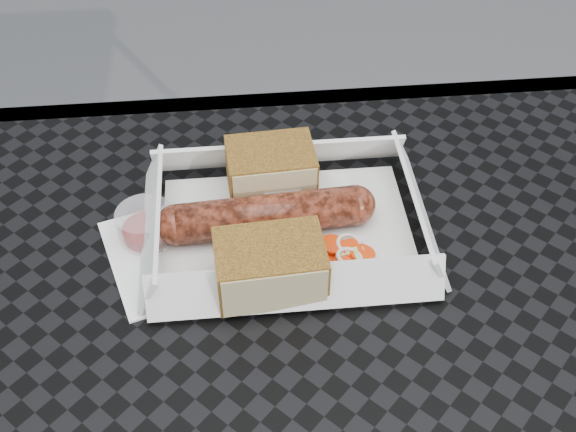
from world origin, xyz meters
name	(u,v)px	position (x,y,z in m)	size (l,w,h in m)	color
food_tray	(287,230)	(-0.08, 0.19, 0.75)	(0.22, 0.15, 0.00)	white
bratwurst	(267,215)	(-0.10, 0.19, 0.77)	(0.19, 0.05, 0.04)	maroon
bread_near	(271,171)	(-0.09, 0.24, 0.77)	(0.08, 0.06, 0.05)	brown
bread_far	(270,266)	(-0.10, 0.12, 0.77)	(0.09, 0.06, 0.05)	brown
veg_garnish	(349,255)	(-0.03, 0.15, 0.75)	(0.03, 0.03, 0.00)	#ED390A
napkin	(180,250)	(-0.17, 0.17, 0.75)	(0.12, 0.12, 0.00)	white
condiment_cup_sauce	(146,225)	(-0.20, 0.19, 0.76)	(0.05, 0.05, 0.03)	maroon
condiment_cup_empty	(280,190)	(-0.08, 0.23, 0.76)	(0.05, 0.05, 0.03)	silver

